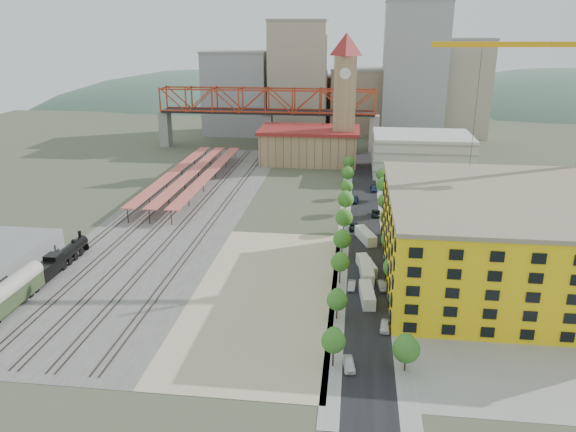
# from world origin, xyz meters

# --- Properties ---
(ground) EXTENTS (400.00, 400.00, 0.00)m
(ground) POSITION_xyz_m (0.00, 0.00, 0.00)
(ground) COLOR #474C38
(ground) RESTS_ON ground
(ballast_strip) EXTENTS (36.00, 165.00, 0.06)m
(ballast_strip) POSITION_xyz_m (-36.00, 17.50, 0.03)
(ballast_strip) COLOR #605E59
(ballast_strip) RESTS_ON ground
(dirt_lot) EXTENTS (28.00, 67.00, 0.06)m
(dirt_lot) POSITION_xyz_m (-4.00, -31.50, 0.03)
(dirt_lot) COLOR tan
(dirt_lot) RESTS_ON ground
(street_asphalt) EXTENTS (12.00, 170.00, 0.06)m
(street_asphalt) POSITION_xyz_m (16.00, 15.00, 0.03)
(street_asphalt) COLOR black
(street_asphalt) RESTS_ON ground
(sidewalk_west) EXTENTS (3.00, 170.00, 0.04)m
(sidewalk_west) POSITION_xyz_m (10.50, 15.00, 0.02)
(sidewalk_west) COLOR gray
(sidewalk_west) RESTS_ON ground
(sidewalk_east) EXTENTS (3.00, 170.00, 0.04)m
(sidewalk_east) POSITION_xyz_m (21.50, 15.00, 0.02)
(sidewalk_east) COLOR gray
(sidewalk_east) RESTS_ON ground
(construction_pad) EXTENTS (50.00, 90.00, 0.06)m
(construction_pad) POSITION_xyz_m (45.00, -20.00, 0.03)
(construction_pad) COLOR gray
(construction_pad) RESTS_ON ground
(rail_tracks) EXTENTS (26.56, 160.00, 0.18)m
(rail_tracks) POSITION_xyz_m (-37.80, 17.50, 0.15)
(rail_tracks) COLOR #382B23
(rail_tracks) RESTS_ON ground
(platform_canopies) EXTENTS (16.00, 80.00, 4.12)m
(platform_canopies) POSITION_xyz_m (-41.00, 45.00, 3.99)
(platform_canopies) COLOR #D25F50
(platform_canopies) RESTS_ON ground
(station_hall) EXTENTS (38.00, 24.00, 13.10)m
(station_hall) POSITION_xyz_m (-5.00, 82.00, 6.67)
(station_hall) COLOR tan
(station_hall) RESTS_ON ground
(clock_tower) EXTENTS (12.00, 12.00, 52.00)m
(clock_tower) POSITION_xyz_m (8.00, 79.99, 28.70)
(clock_tower) COLOR tan
(clock_tower) RESTS_ON ground
(parking_garage) EXTENTS (34.00, 26.00, 14.00)m
(parking_garage) POSITION_xyz_m (36.00, 70.00, 7.00)
(parking_garage) COLOR silver
(parking_garage) RESTS_ON ground
(truss_bridge) EXTENTS (94.00, 9.60, 25.60)m
(truss_bridge) POSITION_xyz_m (-25.00, 105.00, 18.86)
(truss_bridge) COLOR gray
(truss_bridge) RESTS_ON ground
(construction_building) EXTENTS (44.60, 50.60, 18.80)m
(construction_building) POSITION_xyz_m (42.00, -20.00, 9.41)
(construction_building) COLOR yellow
(construction_building) RESTS_ON ground
(street_trees) EXTENTS (15.40, 124.40, 8.00)m
(street_trees) POSITION_xyz_m (16.00, 5.00, 0.00)
(street_trees) COLOR #2E6C20
(street_trees) RESTS_ON ground
(skyline) EXTENTS (133.00, 46.00, 60.00)m
(skyline) POSITION_xyz_m (7.47, 142.31, 22.81)
(skyline) COLOR #9EA0A3
(skyline) RESTS_ON ground
(distant_hills) EXTENTS (647.00, 264.00, 227.00)m
(distant_hills) POSITION_xyz_m (45.28, 260.00, -79.54)
(distant_hills) COLOR #4C6B59
(distant_hills) RESTS_ON ground
(locomotive) EXTENTS (2.96, 22.80, 5.70)m
(locomotive) POSITION_xyz_m (-50.00, -24.35, 2.13)
(locomotive) COLOR black
(locomotive) RESTS_ON ground
(coach) EXTENTS (3.27, 19.00, 5.96)m
(coach) POSITION_xyz_m (-50.00, -43.92, 3.17)
(coach) COLOR #2D3A1F
(coach) RESTS_ON ground
(tower_crane) EXTENTS (50.54, 8.71, 54.21)m
(tower_crane) POSITION_xyz_m (62.15, 5.76, 33.46)
(tower_crane) COLOR #FCA710
(tower_crane) RESTS_ON ground
(site_trailer_a) EXTENTS (3.21, 9.20, 2.47)m
(site_trailer_a) POSITION_xyz_m (16.00, -32.29, 1.23)
(site_trailer_a) COLOR silver
(site_trailer_a) RESTS_ON ground
(site_trailer_b) EXTENTS (3.16, 9.76, 2.63)m
(site_trailer_b) POSITION_xyz_m (16.00, -21.80, 1.32)
(site_trailer_b) COLOR silver
(site_trailer_b) RESTS_ON ground
(site_trailer_c) EXTENTS (4.61, 9.18, 2.43)m
(site_trailer_c) POSITION_xyz_m (16.00, -18.23, 1.21)
(site_trailer_c) COLOR silver
(site_trailer_c) RESTS_ON ground
(site_trailer_d) EXTENTS (5.47, 9.70, 2.58)m
(site_trailer_d) POSITION_xyz_m (16.00, -0.36, 1.29)
(site_trailer_d) COLOR silver
(site_trailer_d) RESTS_ON ground
(car_0) EXTENTS (2.37, 4.67, 1.53)m
(car_0) POSITION_xyz_m (13.00, -55.36, 0.76)
(car_0) COLOR white
(car_0) RESTS_ON ground
(car_1) EXTENTS (1.65, 4.37, 1.42)m
(car_1) POSITION_xyz_m (13.00, -27.45, 0.71)
(car_1) COLOR #9E9EA3
(car_1) RESTS_ON ground
(car_2) EXTENTS (2.40, 5.09, 1.40)m
(car_2) POSITION_xyz_m (13.00, 7.69, 0.70)
(car_2) COLOR black
(car_2) RESTS_ON ground
(car_3) EXTENTS (2.59, 5.20, 1.45)m
(car_3) POSITION_xyz_m (13.00, 31.11, 0.73)
(car_3) COLOR navy
(car_3) RESTS_ON ground
(car_4) EXTENTS (2.08, 4.41, 1.46)m
(car_4) POSITION_xyz_m (19.00, -42.93, 0.73)
(car_4) COLOR white
(car_4) RESTS_ON ground
(car_5) EXTENTS (2.14, 4.51, 1.43)m
(car_5) POSITION_xyz_m (19.00, -26.83, 0.71)
(car_5) COLOR #949599
(car_5) RESTS_ON ground
(car_6) EXTENTS (2.53, 5.20, 1.43)m
(car_6) POSITION_xyz_m (19.00, 19.06, 0.71)
(car_6) COLOR black
(car_6) RESTS_ON ground
(car_7) EXTENTS (2.43, 5.34, 1.51)m
(car_7) POSITION_xyz_m (19.00, 44.04, 0.76)
(car_7) COLOR #1A304C
(car_7) RESTS_ON ground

